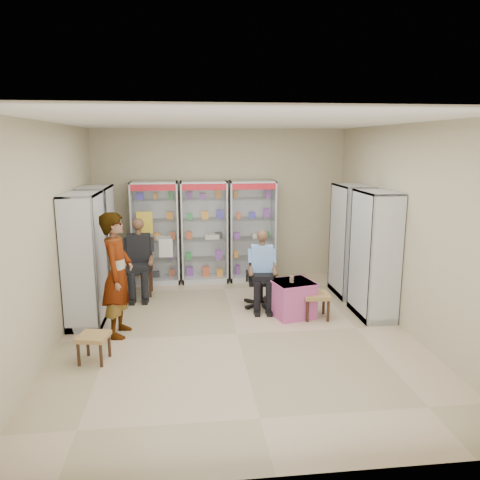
{
  "coord_description": "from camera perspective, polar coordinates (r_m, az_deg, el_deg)",
  "views": [
    {
      "loc": [
        -0.68,
        -6.35,
        2.72
      ],
      "look_at": [
        0.12,
        0.7,
        1.25
      ],
      "focal_mm": 35.0,
      "sensor_mm": 36.0,
      "label": 1
    }
  ],
  "objects": [
    {
      "name": "floor",
      "position": [
        6.94,
        -0.37,
        -11.35
      ],
      "size": [
        6.0,
        6.0,
        0.0
      ],
      "primitive_type": "plane",
      "color": "tan",
      "rests_on": "ground"
    },
    {
      "name": "room_shell",
      "position": [
        6.43,
        -0.4,
        5.01
      ],
      "size": [
        5.02,
        6.02,
        3.01
      ],
      "color": "tan",
      "rests_on": "ground"
    },
    {
      "name": "cabinet_back_left",
      "position": [
        9.26,
        -10.25,
        0.84
      ],
      "size": [
        0.9,
        0.5,
        2.0
      ],
      "primitive_type": "cube",
      "color": "#A7A9AE",
      "rests_on": "floor"
    },
    {
      "name": "cabinet_back_mid",
      "position": [
        9.25,
        -4.36,
        0.97
      ],
      "size": [
        0.9,
        0.5,
        2.0
      ],
      "primitive_type": "cube",
      "color": "#A9ACB1",
      "rests_on": "floor"
    },
    {
      "name": "cabinet_back_right",
      "position": [
        9.33,
        1.48,
        1.1
      ],
      "size": [
        0.9,
        0.5,
        2.0
      ],
      "primitive_type": "cube",
      "color": "#A7AAAF",
      "rests_on": "floor"
    },
    {
      "name": "cabinet_right_far",
      "position": [
        8.64,
        13.31,
        -0.08
      ],
      "size": [
        0.9,
        0.5,
        2.0
      ],
      "primitive_type": "cube",
      "rotation": [
        0.0,
        0.0,
        1.57
      ],
      "color": "#ACADB3",
      "rests_on": "floor"
    },
    {
      "name": "cabinet_right_near",
      "position": [
        7.64,
        16.08,
        -1.76
      ],
      "size": [
        0.9,
        0.5,
        2.0
      ],
      "primitive_type": "cube",
      "rotation": [
        0.0,
        0.0,
        1.57
      ],
      "color": "#B7BABF",
      "rests_on": "floor"
    },
    {
      "name": "cabinet_left_far",
      "position": [
        8.47,
        -16.92,
        -0.51
      ],
      "size": [
        0.9,
        0.5,
        2.0
      ],
      "primitive_type": "cube",
      "rotation": [
        0.0,
        0.0,
        -1.57
      ],
      "color": "silver",
      "rests_on": "floor"
    },
    {
      "name": "cabinet_left_near",
      "position": [
        7.42,
        -18.4,
        -2.3
      ],
      "size": [
        0.9,
        0.5,
        2.0
      ],
      "primitive_type": "cube",
      "rotation": [
        0.0,
        0.0,
        -1.57
      ],
      "color": "#AEB1B6",
      "rests_on": "floor"
    },
    {
      "name": "wooden_chair",
      "position": [
        8.69,
        -12.06,
        -3.55
      ],
      "size": [
        0.42,
        0.42,
        0.94
      ],
      "primitive_type": "cube",
      "color": "black",
      "rests_on": "floor"
    },
    {
      "name": "seated_customer",
      "position": [
        8.59,
        -12.15,
        -2.35
      ],
      "size": [
        0.44,
        0.6,
        1.34
      ],
      "primitive_type": null,
      "color": "black",
      "rests_on": "floor"
    },
    {
      "name": "office_chair",
      "position": [
        7.92,
        2.61,
        -4.68
      ],
      "size": [
        0.58,
        0.58,
        0.97
      ],
      "primitive_type": "cube",
      "rotation": [
        0.0,
        0.0,
        -0.09
      ],
      "color": "black",
      "rests_on": "floor"
    },
    {
      "name": "seated_shopkeeper",
      "position": [
        7.83,
        2.68,
        -3.85
      ],
      "size": [
        0.45,
        0.6,
        1.24
      ],
      "primitive_type": null,
      "rotation": [
        0.0,
        0.0,
        -0.09
      ],
      "color": "#6B94D4",
      "rests_on": "floor"
    },
    {
      "name": "pink_trunk",
      "position": [
        7.57,
        6.42,
        -7.11
      ],
      "size": [
        0.72,
        0.7,
        0.57
      ],
      "primitive_type": "cube",
      "rotation": [
        0.0,
        0.0,
        0.25
      ],
      "color": "#BE4CA2",
      "rests_on": "floor"
    },
    {
      "name": "tea_glass",
      "position": [
        7.42,
        6.32,
        -4.78
      ],
      "size": [
        0.07,
        0.07,
        0.1
      ],
      "primitive_type": "cylinder",
      "color": "#531C07",
      "rests_on": "pink_trunk"
    },
    {
      "name": "woven_stool_a",
      "position": [
        7.55,
        9.22,
        -7.91
      ],
      "size": [
        0.43,
        0.43,
        0.4
      ],
      "primitive_type": "cube",
      "rotation": [
        0.0,
        0.0,
        -0.07
      ],
      "color": "tan",
      "rests_on": "floor"
    },
    {
      "name": "woven_stool_b",
      "position": [
        6.35,
        -17.36,
        -12.45
      ],
      "size": [
        0.42,
        0.42,
        0.36
      ],
      "primitive_type": "cube",
      "rotation": [
        0.0,
        0.0,
        -0.2
      ],
      "color": "olive",
      "rests_on": "floor"
    },
    {
      "name": "standing_man",
      "position": [
        6.85,
        -14.71,
        -4.12
      ],
      "size": [
        0.5,
        0.7,
        1.79
      ],
      "primitive_type": "imported",
      "rotation": [
        0.0,
        0.0,
        1.46
      ],
      "color": "#99999C",
      "rests_on": "floor"
    }
  ]
}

